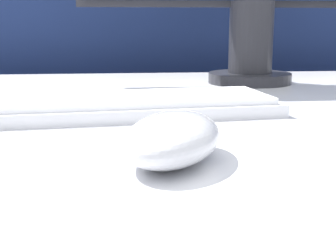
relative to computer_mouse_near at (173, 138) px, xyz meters
The scene contains 3 objects.
partition_panel 0.90m from the computer_mouse_near, 88.66° to the left, with size 5.00×0.03×1.01m.
computer_mouse_near is the anchor object (origin of this frame).
keyboard 0.22m from the computer_mouse_near, 96.87° to the left, with size 0.38×0.17×0.02m.
Camera 1 is at (-0.06, -0.56, 0.87)m, focal length 50.00 mm.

